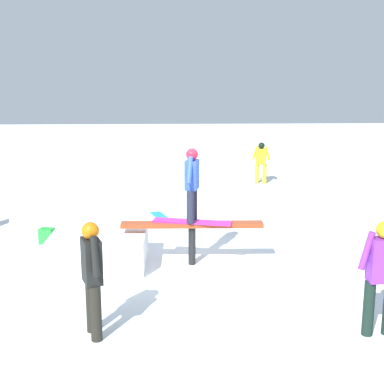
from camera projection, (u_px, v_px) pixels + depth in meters
ground_plane at (192, 264)px, 10.43m from camera, size 60.00×60.00×0.00m
rail_feature at (192, 229)px, 10.28m from camera, size 2.73×0.34×0.84m
snow_kicker_ramp at (99, 249)px, 10.33m from camera, size 1.83×1.54×0.64m
main_rider_on_rail at (192, 186)px, 10.09m from camera, size 1.54×0.73×1.43m
bystander_purple at (382, 272)px, 7.42m from camera, size 0.69×0.25×1.67m
bystander_yellow at (261, 161)px, 17.97m from camera, size 0.63×0.29×1.40m
bystander_black at (92, 273)px, 7.38m from camera, size 0.35×0.67×1.67m
loose_snowboard_cyan at (163, 219)px, 13.65m from camera, size 0.72×1.45×0.02m
backpack_on_snow at (47, 236)px, 11.67m from camera, size 0.34×0.28×0.34m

